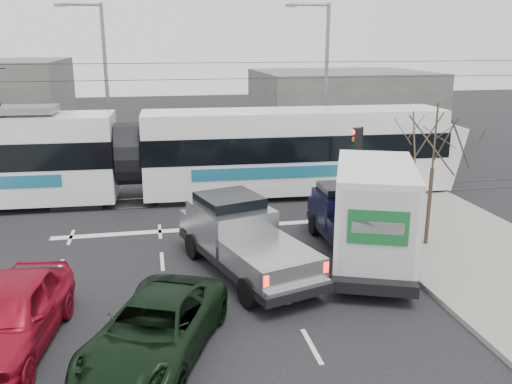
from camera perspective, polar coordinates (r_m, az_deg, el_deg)
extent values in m
plane|color=black|center=(15.93, -3.29, -10.97)|extent=(120.00, 120.00, 0.00)
cube|color=gray|center=(19.17, 24.66, -7.46)|extent=(6.00, 60.00, 0.15)
cube|color=#33302D|center=(25.22, -6.46, -0.85)|extent=(60.00, 1.60, 0.03)
cube|color=slate|center=(40.83, 8.88, 8.96)|extent=(12.00, 10.00, 5.00)
cylinder|color=#47382B|center=(19.94, 17.74, -1.45)|extent=(0.14, 0.14, 2.75)
cylinder|color=#47382B|center=(19.38, 18.35, 5.63)|extent=(0.07, 0.07, 2.25)
cylinder|color=black|center=(22.89, 10.88, 2.28)|extent=(0.12, 0.12, 3.60)
cube|color=black|center=(22.56, 10.58, 5.48)|extent=(0.28, 0.28, 0.95)
cylinder|color=#FF0C07|center=(22.45, 10.26, 6.22)|extent=(0.06, 0.20, 0.20)
cylinder|color=orange|center=(22.50, 10.22, 5.47)|extent=(0.06, 0.20, 0.20)
cylinder|color=#05330C|center=(22.55, 10.18, 4.72)|extent=(0.06, 0.20, 0.20)
cube|color=white|center=(22.64, 11.04, 3.42)|extent=(0.02, 0.30, 0.40)
cylinder|color=slate|center=(29.76, 7.36, 10.45)|extent=(0.20, 0.20, 9.00)
cylinder|color=slate|center=(29.39, 5.71, 19.03)|extent=(2.00, 0.14, 0.14)
cube|color=slate|center=(29.12, 3.72, 19.00)|extent=(0.55, 0.25, 0.14)
cylinder|color=slate|center=(30.31, -15.39, 10.12)|extent=(0.20, 0.20, 9.00)
cylinder|color=slate|center=(30.34, -18.00, 18.27)|extent=(2.00, 0.14, 0.14)
cube|color=slate|center=(30.45, -19.95, 18.00)|extent=(0.55, 0.25, 0.14)
cylinder|color=black|center=(24.25, -6.86, 11.68)|extent=(60.00, 0.03, 0.03)
cylinder|color=black|center=(24.21, -6.91, 13.34)|extent=(60.00, 0.03, 0.03)
cube|color=white|center=(25.94, 4.00, 2.22)|extent=(14.17, 3.52, 1.71)
cube|color=black|center=(25.67, 4.06, 5.09)|extent=(14.24, 3.55, 1.16)
cube|color=white|center=(25.50, 4.10, 7.40)|extent=(14.17, 3.40, 1.09)
cube|color=#19617F|center=(24.46, 4.78, 2.13)|extent=(9.84, 0.42, 0.54)
cylinder|color=black|center=(25.16, -13.23, 3.96)|extent=(1.21, 2.87, 2.83)
cube|color=slate|center=(25.62, -23.89, 7.94)|extent=(3.35, 1.90, 0.27)
cube|color=black|center=(25.91, -18.01, -0.66)|extent=(2.28, 2.59, 0.39)
cube|color=black|center=(25.56, -7.82, -0.24)|extent=(2.28, 2.59, 0.39)
cube|color=black|center=(27.25, 11.83, 0.57)|extent=(2.28, 2.59, 0.39)
cube|color=black|center=(17.14, -0.97, -6.78)|extent=(3.92, 6.60, 0.27)
cube|color=#A4A6A9|center=(17.81, -2.65, -3.32)|extent=(2.80, 3.13, 1.24)
cube|color=black|center=(17.71, -2.83, -1.25)|extent=(2.30, 2.33, 0.59)
cube|color=#A4A6A9|center=(19.18, -4.61, -2.74)|extent=(2.29, 1.68, 0.59)
cube|color=#A4A6A9|center=(15.86, 1.34, -7.01)|extent=(2.85, 3.31, 0.70)
cube|color=silver|center=(14.72, 4.53, -10.17)|extent=(1.95, 0.78, 0.19)
cube|color=#FF0C07|center=(14.20, 1.03, -9.36)|extent=(0.17, 0.13, 0.30)
cube|color=#FF0C07|center=(15.14, 7.34, -7.84)|extent=(0.17, 0.13, 0.30)
cylinder|color=black|center=(18.51, -6.58, -5.69)|extent=(0.54, 0.91, 0.86)
cylinder|color=black|center=(19.27, -1.11, -4.70)|extent=(0.54, 0.91, 0.86)
cylinder|color=black|center=(15.17, -0.78, -10.56)|extent=(0.54, 0.91, 0.86)
cylinder|color=black|center=(16.10, 5.55, -9.03)|extent=(0.54, 0.91, 0.86)
cube|color=black|center=(18.56, 12.00, -5.51)|extent=(4.65, 7.26, 0.34)
cube|color=white|center=(20.77, 11.90, -0.79)|extent=(2.68, 2.34, 1.57)
cube|color=black|center=(20.75, 11.98, 0.88)|extent=(2.20, 1.72, 0.59)
cube|color=silver|center=(17.44, 12.34, -1.88)|extent=(3.87, 5.20, 2.90)
cube|color=silver|center=(15.25, 12.66, -4.47)|extent=(1.95, 0.79, 2.55)
cube|color=#16612A|center=(15.13, 12.72, -3.71)|extent=(1.55, 0.61, 0.98)
cube|color=black|center=(15.63, 12.36, -10.08)|extent=(2.07, 0.99, 0.18)
cylinder|color=black|center=(20.64, 8.91, -3.46)|extent=(0.59, 0.93, 0.88)
cylinder|color=black|center=(20.73, 14.66, -3.71)|extent=(0.59, 0.93, 0.88)
cylinder|color=black|center=(16.78, 8.63, -7.86)|extent=(0.63, 1.02, 0.98)
cylinder|color=black|center=(16.89, 15.74, -8.13)|extent=(0.63, 1.02, 0.98)
cube|color=black|center=(19.50, 9.78, -4.35)|extent=(1.91, 4.92, 0.24)
cube|color=black|center=(20.07, 9.04, -1.68)|extent=(1.81, 2.09, 1.12)
cube|color=black|center=(19.99, 9.02, 0.01)|extent=(1.57, 1.50, 0.54)
cube|color=black|center=(21.20, 8.00, -1.33)|extent=(1.73, 0.91, 0.54)
cube|color=black|center=(18.42, 10.95, -4.33)|extent=(1.82, 2.23, 0.63)
cube|color=silver|center=(17.42, 12.38, -6.53)|extent=(1.67, 0.21, 0.18)
cube|color=#590505|center=(17.10, 9.85, -5.52)|extent=(0.14, 0.08, 0.27)
cube|color=#590505|center=(17.68, 14.73, -5.09)|extent=(0.14, 0.08, 0.27)
cylinder|color=black|center=(20.70, 6.15, -3.45)|extent=(0.29, 0.79, 0.78)
cylinder|color=black|center=(21.21, 10.48, -3.15)|extent=(0.29, 0.79, 0.78)
cylinder|color=black|center=(17.92, 8.91, -6.65)|extent=(0.29, 0.79, 0.78)
cylinder|color=black|center=(18.50, 13.82, -6.20)|extent=(0.29, 0.79, 0.78)
imported|color=black|center=(13.12, -10.60, -13.99)|extent=(4.14, 5.57, 1.41)
imported|color=maroon|center=(14.38, -24.53, -11.74)|extent=(2.72, 5.29, 1.72)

